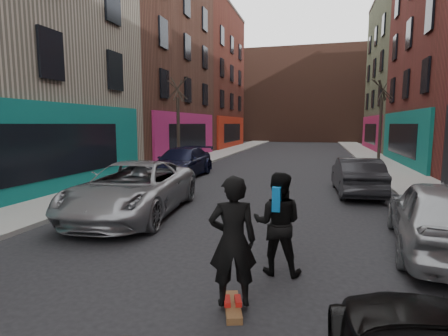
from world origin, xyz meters
The scene contains 13 objects.
sidewalk_left centered at (-6.25, 30.00, 0.07)m, with size 2.50×84.00×0.13m, color gray.
sidewalk_right centered at (6.25, 30.00, 0.07)m, with size 2.50×84.00×0.13m, color gray.
buildings_left centered at (-13.50, 16.00, 8.25)m, with size 12.00×56.00×16.50m, color #562018.
building_far centered at (0.00, 56.00, 7.00)m, with size 40.00×10.00×14.00m, color #47281E.
tree_left_far centered at (-6.20, 18.00, 3.38)m, with size 2.00×2.00×6.50m, color black, non-canonical shape.
tree_right_far centered at (6.20, 24.00, 3.53)m, with size 2.00×2.00×6.80m, color black, non-canonical shape.
parked_left_far centered at (-3.20, 7.14, 0.79)m, with size 2.61×5.66×1.57m, color gray.
parked_left_end centered at (-4.60, 14.41, 0.75)m, with size 2.09×5.14×1.49m, color black.
parked_right_far centered at (4.60, 5.97, 0.79)m, with size 1.87×4.64×1.58m, color #93979B.
parked_right_end centered at (3.54, 12.09, 0.71)m, with size 1.50×4.29×1.41m, color black.
skateboard centered at (0.91, 2.62, 0.05)m, with size 0.22×0.80×0.10m, color brown.
skateboarder centered at (0.91, 2.62, 1.04)m, with size 0.69×0.45×1.89m, color black.
pedestrian centered at (1.38, 4.09, 0.93)m, with size 0.90×0.70×1.85m.
Camera 1 is at (2.02, -2.04, 2.70)m, focal length 28.00 mm.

